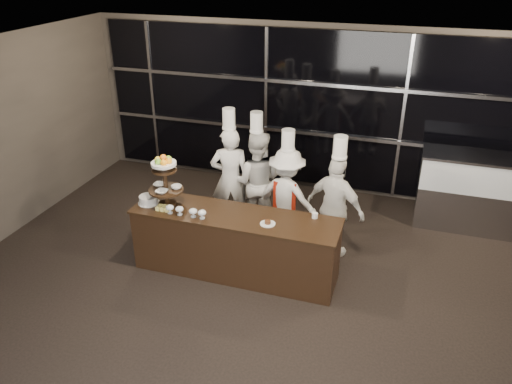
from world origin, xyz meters
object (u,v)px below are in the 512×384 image
(layer_cake, at_px, (149,200))
(chef_b, at_px, (257,180))
(display_case, at_px, (468,188))
(chef_c, at_px, (286,196))
(display_stand, at_px, (165,177))
(chef_a, at_px, (230,177))
(buffet_counter, at_px, (235,244))
(chef_d, at_px, (335,207))

(layer_cake, height_order, chef_b, chef_b)
(display_case, bearing_deg, chef_c, -153.25)
(display_stand, xyz_separation_m, chef_a, (0.49, 1.19, -0.47))
(buffet_counter, height_order, layer_cake, layer_cake)
(layer_cake, xyz_separation_m, chef_b, (1.15, 1.34, -0.14))
(display_stand, height_order, chef_b, chef_b)
(display_case, height_order, chef_b, chef_b)
(chef_c, relative_size, chef_d, 0.97)
(display_stand, height_order, chef_d, chef_d)
(chef_a, xyz_separation_m, chef_d, (1.72, -0.35, -0.07))
(display_stand, distance_m, layer_cake, 0.45)
(display_stand, xyz_separation_m, chef_c, (1.44, 1.04, -0.57))
(display_case, xyz_separation_m, chef_b, (-3.18, -1.07, 0.15))
(display_stand, bearing_deg, chef_b, 55.49)
(layer_cake, distance_m, chef_d, 2.63)
(chef_d, bearing_deg, display_case, 39.29)
(display_stand, distance_m, chef_b, 1.65)
(chef_a, bearing_deg, chef_c, -8.92)
(chef_a, bearing_deg, buffet_counter, -66.78)
(chef_a, xyz_separation_m, chef_b, (0.40, 0.11, -0.04))
(display_stand, xyz_separation_m, chef_b, (0.89, 1.29, -0.50))
(display_stand, distance_m, chef_d, 2.42)
(display_stand, distance_m, chef_a, 1.36)
(display_case, relative_size, chef_d, 0.81)
(buffet_counter, distance_m, chef_c, 1.17)
(chef_b, bearing_deg, chef_a, -164.78)
(display_case, xyz_separation_m, chef_a, (-3.58, -1.18, 0.19))
(layer_cake, distance_m, chef_a, 1.45)
(chef_b, bearing_deg, display_stand, -124.51)
(display_stand, bearing_deg, buffet_counter, 0.01)
(chef_c, bearing_deg, layer_cake, -147.46)
(display_case, relative_size, chef_a, 0.76)
(display_stand, bearing_deg, chef_c, 35.66)
(display_stand, xyz_separation_m, chef_d, (2.21, 0.84, -0.53))
(chef_a, relative_size, chef_c, 1.10)
(display_stand, height_order, display_case, display_stand)
(layer_cake, bearing_deg, chef_b, 49.49)
(chef_d, bearing_deg, chef_c, 165.63)
(buffet_counter, height_order, chef_a, chef_a)
(layer_cake, bearing_deg, display_case, 29.10)
(layer_cake, relative_size, chef_b, 0.15)
(chef_b, bearing_deg, layer_cake, -130.51)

